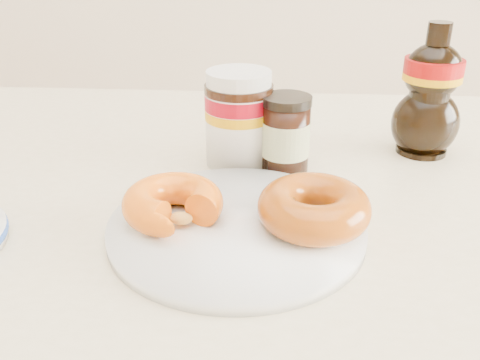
# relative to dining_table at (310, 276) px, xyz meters

# --- Properties ---
(dining_table) EXTENTS (1.40, 0.90, 0.75)m
(dining_table) POSITION_rel_dining_table_xyz_m (0.00, 0.00, 0.00)
(dining_table) COLOR beige
(dining_table) RESTS_ON ground
(plate) EXTENTS (0.26, 0.26, 0.01)m
(plate) POSITION_rel_dining_table_xyz_m (-0.08, -0.05, 0.09)
(plate) COLOR white
(plate) RESTS_ON dining_table
(donut_bitten) EXTENTS (0.13, 0.13, 0.04)m
(donut_bitten) POSITION_rel_dining_table_xyz_m (-0.15, -0.05, 0.11)
(donut_bitten) COLOR orange
(donut_bitten) RESTS_ON plate
(donut_whole) EXTENTS (0.13, 0.13, 0.04)m
(donut_whole) POSITION_rel_dining_table_xyz_m (-0.01, -0.05, 0.12)
(donut_whole) COLOR #964209
(donut_whole) RESTS_ON plate
(nutella_jar) EXTENTS (0.09, 0.09, 0.12)m
(nutella_jar) POSITION_rel_dining_table_xyz_m (-0.09, 0.13, 0.15)
(nutella_jar) COLOR white
(nutella_jar) RESTS_ON dining_table
(syrup_bottle) EXTENTS (0.11, 0.10, 0.17)m
(syrup_bottle) POSITION_rel_dining_table_xyz_m (0.15, 0.18, 0.17)
(syrup_bottle) COLOR black
(syrup_bottle) RESTS_ON dining_table
(dark_jar) EXTENTS (0.06, 0.06, 0.10)m
(dark_jar) POSITION_rel_dining_table_xyz_m (-0.03, 0.11, 0.13)
(dark_jar) COLOR black
(dark_jar) RESTS_ON dining_table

